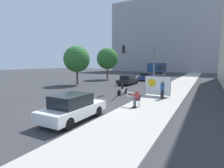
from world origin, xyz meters
name	(u,v)px	position (x,y,z in m)	size (l,w,h in m)	color
ground_plane	(81,112)	(0.00, 0.00, 0.00)	(160.00, 160.00, 0.00)	#38383A
sidewalk_curb	(176,87)	(3.86, 15.00, 0.07)	(3.66, 90.00, 0.14)	#B7B2A8
building_backdrop_far	(181,35)	(-2.00, 61.40, 13.49)	(52.00, 12.00, 26.99)	#99999E
seated_protester	(136,98)	(3.00, 2.52, 0.80)	(0.97, 0.77, 1.22)	#474C56
jogger_on_sidewalk	(162,90)	(4.00, 6.23, 0.96)	(0.34, 0.34, 1.61)	black
protest_banner	(157,86)	(3.24, 7.41, 1.13)	(2.47, 0.06, 1.87)	slate
traffic_light_pole	(142,58)	(0.95, 9.47, 3.82)	(3.52, 3.28, 5.37)	slate
parked_car_curbside	(73,107)	(0.76, -1.66, 0.75)	(1.82, 4.14, 1.53)	white
car_on_road_nearest	(128,80)	(-3.26, 15.45, 0.72)	(1.84, 4.68, 1.43)	black
car_on_road_midblock	(146,76)	(-2.78, 23.07, 0.76)	(1.79, 4.79, 1.54)	navy
car_on_road_distant	(160,74)	(-2.11, 31.09, 0.71)	(1.86, 4.44, 1.41)	#565B60
city_bus_on_road	(157,68)	(-5.34, 41.33, 1.89)	(2.59, 11.32, 3.29)	navy
motorcycle_on_road	(122,90)	(-0.28, 7.12, 0.54)	(0.28, 2.18, 1.26)	white
street_tree_near_curb	(77,59)	(-9.87, 11.42, 3.86)	(3.90, 3.90, 5.82)	brown
street_tree_midblock	(107,59)	(-10.30, 21.23, 4.17)	(4.25, 4.25, 6.30)	brown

